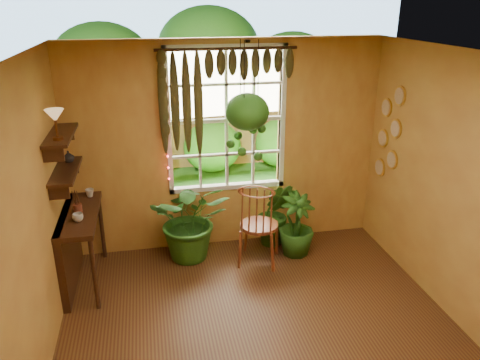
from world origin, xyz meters
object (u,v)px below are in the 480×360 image
(potted_plant_mid, at_px, (276,213))
(windsor_chair, at_px, (258,236))
(potted_plant_left, at_px, (191,219))
(hanging_basket, at_px, (247,114))
(counter_ledge, at_px, (73,241))

(potted_plant_mid, bearing_deg, windsor_chair, -129.16)
(potted_plant_left, relative_size, potted_plant_mid, 1.18)
(potted_plant_left, distance_m, potted_plant_mid, 1.14)
(potted_plant_mid, height_order, hanging_basket, hanging_basket)
(potted_plant_left, bearing_deg, potted_plant_mid, 5.52)
(counter_ledge, xyz_separation_m, potted_plant_left, (1.39, 0.33, -0.01))
(windsor_chair, bearing_deg, hanging_basket, 127.00)
(counter_ledge, relative_size, potted_plant_mid, 1.31)
(potted_plant_left, relative_size, hanging_basket, 0.77)
(counter_ledge, distance_m, potted_plant_left, 1.42)
(potted_plant_mid, distance_m, hanging_basket, 1.45)
(windsor_chair, distance_m, hanging_basket, 1.51)
(potted_plant_mid, relative_size, hanging_basket, 0.65)
(windsor_chair, bearing_deg, potted_plant_left, -177.45)
(counter_ledge, relative_size, hanging_basket, 0.85)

